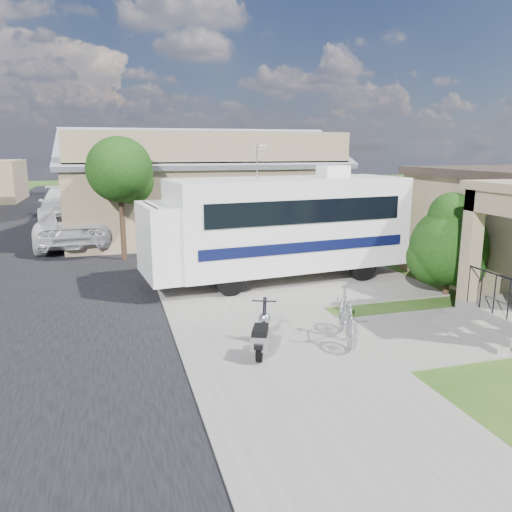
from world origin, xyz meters
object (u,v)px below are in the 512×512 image
object	(u,v)px
bicycle	(346,318)
pickup_truck	(75,224)
scooter	(262,335)
garden_hose	(456,317)
motorhome	(279,224)
shrub	(450,243)
van	(65,205)

from	to	relation	value
bicycle	pickup_truck	distance (m)	15.01
scooter	garden_hose	world-z (taller)	scooter
motorhome	scooter	distance (m)	6.15
bicycle	pickup_truck	world-z (taller)	pickup_truck
motorhome	garden_hose	bearing A→B (deg)	-65.02
shrub	van	distance (m)	21.96
shrub	van	world-z (taller)	shrub
shrub	scooter	xyz separation A→B (m)	(-6.39, -2.68, -1.06)
shrub	bicycle	world-z (taller)	shrub
motorhome	bicycle	xyz separation A→B (m)	(-0.28, -5.37, -1.25)
bicycle	garden_hose	world-z (taller)	bicycle
bicycle	van	bearing A→B (deg)	126.90
scooter	motorhome	bearing A→B (deg)	90.67
van	garden_hose	size ratio (longest dim) A/B	15.50
shrub	bicycle	size ratio (longest dim) A/B	1.58
pickup_truck	shrub	bearing A→B (deg)	132.79
motorhome	bicycle	world-z (taller)	motorhome
scooter	garden_hose	bearing A→B (deg)	30.35
motorhome	garden_hose	size ratio (longest dim) A/B	19.84
scooter	garden_hose	distance (m)	5.25
scooter	van	distance (m)	21.93
bicycle	garden_hose	xyz separation A→B (m)	(3.23, 0.52, -0.47)
motorhome	bicycle	distance (m)	5.52
bicycle	van	distance (m)	22.30
scooter	bicycle	world-z (taller)	bicycle
bicycle	garden_hose	size ratio (longest dim) A/B	4.37
scooter	pickup_truck	distance (m)	14.47
motorhome	van	world-z (taller)	motorhome
motorhome	pickup_truck	size ratio (longest dim) A/B	1.33
shrub	scooter	distance (m)	7.01
pickup_truck	bicycle	bearing A→B (deg)	113.63
bicycle	van	size ratio (longest dim) A/B	0.28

